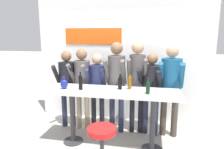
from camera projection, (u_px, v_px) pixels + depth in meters
name	position (u px, v px, depth m)	size (l,w,h in m)	color
ground_plane	(111.00, 145.00, 3.59)	(40.00, 40.00, 0.00)	#B2ADA3
back_wall	(122.00, 59.00, 4.53)	(3.92, 0.12, 2.85)	white
tasting_table	(111.00, 99.00, 3.43)	(2.32, 0.61, 1.04)	white
bar_stool	(102.00, 143.00, 2.78)	(0.43, 0.43, 0.70)	#333338
person_far_left	(67.00, 81.00, 4.17)	(0.42, 0.53, 1.64)	#23283D
person_left	(82.00, 80.00, 4.08)	(0.40, 0.53, 1.69)	gray
person_center_left	(97.00, 83.00, 4.04)	(0.41, 0.52, 1.59)	black
person_center	(117.00, 77.00, 3.91)	(0.40, 0.54, 1.83)	#23283D
person_center_right	(137.00, 76.00, 3.88)	(0.39, 0.54, 1.85)	black
person_right	(151.00, 86.00, 3.84)	(0.50, 0.59, 1.62)	#23283D
person_far_right	(171.00, 81.00, 3.76)	(0.49, 0.60, 1.78)	#473D33
wine_bottle_0	(130.00, 82.00, 3.42)	(0.07, 0.07, 0.29)	brown
wine_bottle_1	(120.00, 82.00, 3.41)	(0.07, 0.07, 0.27)	black
wine_bottle_2	(81.00, 81.00, 3.39)	(0.07, 0.07, 0.32)	black
wine_bottle_3	(148.00, 87.00, 3.13)	(0.07, 0.07, 0.25)	black
wine_glass_0	(55.00, 82.00, 3.45)	(0.07, 0.07, 0.18)	silver
decorative_vase	(64.00, 84.00, 3.45)	(0.13, 0.13, 0.22)	navy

